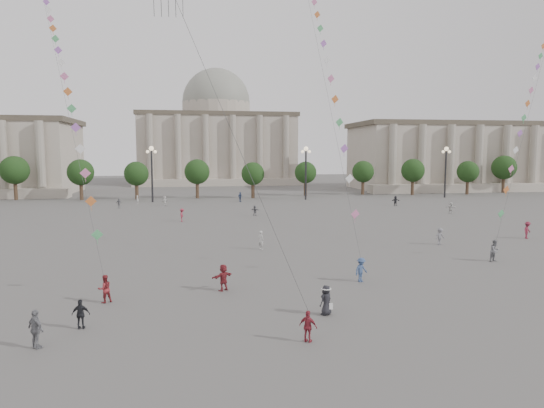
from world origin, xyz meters
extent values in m
plane|color=#4E4C49|center=(0.00, 0.00, 0.00)|extent=(360.00, 360.00, 0.00)
cube|color=#A69D8C|center=(75.00, 95.00, 8.00)|extent=(80.00, 22.00, 16.00)
cube|color=#4F473A|center=(75.00, 95.00, 16.60)|extent=(81.60, 22.44, 1.20)
cube|color=#A69D8C|center=(75.00, 82.00, 1.00)|extent=(84.00, 4.00, 2.00)
cube|color=#A69D8C|center=(0.00, 130.00, 10.00)|extent=(46.00, 30.00, 20.00)
cube|color=#4F473A|center=(0.00, 130.00, 20.60)|extent=(46.92, 30.60, 1.20)
cube|color=#A69D8C|center=(0.00, 113.00, 1.00)|extent=(48.30, 4.00, 2.00)
cylinder|color=#A69D8C|center=(0.00, 130.00, 22.50)|extent=(21.00, 21.00, 5.00)
sphere|color=gray|center=(0.00, 130.00, 25.00)|extent=(21.00, 21.00, 21.00)
cylinder|color=#3C2B1E|center=(-42.00, 78.00, 1.76)|extent=(0.70, 0.70, 3.52)
sphere|color=black|center=(-42.00, 78.00, 5.44)|extent=(5.12, 5.12, 5.12)
cylinder|color=#3C2B1E|center=(-30.00, 78.00, 1.76)|extent=(0.70, 0.70, 3.52)
sphere|color=black|center=(-30.00, 78.00, 5.44)|extent=(5.12, 5.12, 5.12)
cylinder|color=#3C2B1E|center=(-18.00, 78.00, 1.76)|extent=(0.70, 0.70, 3.52)
sphere|color=black|center=(-18.00, 78.00, 5.44)|extent=(5.12, 5.12, 5.12)
cylinder|color=#3C2B1E|center=(-6.00, 78.00, 1.76)|extent=(0.70, 0.70, 3.52)
sphere|color=black|center=(-6.00, 78.00, 5.44)|extent=(5.12, 5.12, 5.12)
cylinder|color=#3C2B1E|center=(6.00, 78.00, 1.76)|extent=(0.70, 0.70, 3.52)
sphere|color=black|center=(6.00, 78.00, 5.44)|extent=(5.12, 5.12, 5.12)
cylinder|color=#3C2B1E|center=(18.00, 78.00, 1.76)|extent=(0.70, 0.70, 3.52)
sphere|color=black|center=(18.00, 78.00, 5.44)|extent=(5.12, 5.12, 5.12)
cylinder|color=#3C2B1E|center=(30.00, 78.00, 1.76)|extent=(0.70, 0.70, 3.52)
sphere|color=black|center=(30.00, 78.00, 5.44)|extent=(5.12, 5.12, 5.12)
cylinder|color=#3C2B1E|center=(42.00, 78.00, 1.76)|extent=(0.70, 0.70, 3.52)
sphere|color=black|center=(42.00, 78.00, 5.44)|extent=(5.12, 5.12, 5.12)
cylinder|color=#3C2B1E|center=(54.00, 78.00, 1.76)|extent=(0.70, 0.70, 3.52)
sphere|color=black|center=(54.00, 78.00, 5.44)|extent=(5.12, 5.12, 5.12)
cylinder|color=#3C2B1E|center=(66.00, 78.00, 1.76)|extent=(0.70, 0.70, 3.52)
sphere|color=black|center=(66.00, 78.00, 5.44)|extent=(5.12, 5.12, 5.12)
cylinder|color=#262628|center=(-15.00, 70.00, 5.00)|extent=(0.36, 0.36, 10.00)
sphere|color=#FFE5B2|center=(-15.00, 70.00, 10.20)|extent=(0.90, 0.90, 0.90)
sphere|color=#FFE5B2|center=(-15.70, 70.00, 9.60)|extent=(0.60, 0.60, 0.60)
sphere|color=#FFE5B2|center=(-14.30, 70.00, 9.60)|extent=(0.60, 0.60, 0.60)
cylinder|color=#262628|center=(15.00, 70.00, 5.00)|extent=(0.36, 0.36, 10.00)
sphere|color=#FFE5B2|center=(15.00, 70.00, 10.20)|extent=(0.90, 0.90, 0.90)
sphere|color=#FFE5B2|center=(14.30, 70.00, 9.60)|extent=(0.60, 0.60, 0.60)
sphere|color=#FFE5B2|center=(15.70, 70.00, 9.60)|extent=(0.60, 0.60, 0.60)
cylinder|color=#262628|center=(45.00, 70.00, 5.00)|extent=(0.36, 0.36, 10.00)
sphere|color=#FFE5B2|center=(45.00, 70.00, 10.20)|extent=(0.90, 0.90, 0.90)
sphere|color=#FFE5B2|center=(44.30, 70.00, 9.60)|extent=(0.60, 0.60, 0.60)
sphere|color=#FFE5B2|center=(45.70, 70.00, 9.60)|extent=(0.60, 0.60, 0.60)
imported|color=navy|center=(1.62, 68.00, 0.95)|extent=(1.13, 1.09, 1.89)
imported|color=silver|center=(-12.30, 62.89, 0.89)|extent=(1.37, 1.66, 1.78)
imported|color=slate|center=(17.97, 21.23, 0.88)|extent=(1.27, 0.92, 1.76)
imported|color=silver|center=(32.46, 45.07, 0.90)|extent=(1.71, 1.26, 1.79)
imported|color=maroon|center=(29.26, 23.03, 0.95)|extent=(1.41, 1.26, 1.90)
imported|color=black|center=(28.32, 56.61, 0.87)|extent=(1.68, 0.77, 1.75)
imported|color=silver|center=(-17.43, 66.81, 0.79)|extent=(0.67, 0.68, 1.58)
imported|color=slate|center=(1.96, 47.19, 0.78)|extent=(1.40, 1.28, 1.56)
imported|color=#B8B8B4|center=(-0.55, 21.73, 0.92)|extent=(0.73, 0.80, 1.85)
imported|color=slate|center=(-19.80, 60.45, 0.83)|extent=(1.02, 0.54, 1.67)
imported|color=#9A2A3D|center=(-8.71, 42.55, 0.90)|extent=(0.76, 1.22, 1.80)
imported|color=maroon|center=(-1.34, -1.79, 0.81)|extent=(1.00, 0.88, 1.62)
imported|color=maroon|center=(-5.02, 8.01, 0.92)|extent=(1.70, 1.45, 1.84)
imported|color=slate|center=(-14.54, -0.52, 0.97)|extent=(1.16, 1.11, 1.94)
imported|color=black|center=(-13.01, 1.91, 0.81)|extent=(0.97, 0.44, 1.62)
imported|color=maroon|center=(-12.58, 6.50, 0.89)|extent=(1.09, 1.01, 1.79)
imported|color=#354D79|center=(5.11, 8.71, 0.90)|extent=(1.34, 1.16, 1.80)
imported|color=slate|center=(18.87, 13.29, 0.96)|extent=(1.11, 0.98, 1.91)
imported|color=black|center=(0.64, 2.05, 0.88)|extent=(1.03, 0.95, 1.76)
cone|color=white|center=(0.64, 2.05, 1.62)|extent=(0.52, 0.52, 0.14)
cylinder|color=white|center=(0.64, 2.05, 1.56)|extent=(0.60, 0.60, 0.02)
cube|color=white|center=(0.89, 1.90, 0.55)|extent=(0.22, 0.10, 0.35)
cylinder|color=#3F3F3F|center=(-4.74, 1.16, 10.30)|extent=(0.02, 0.02, 19.58)
cylinder|color=#3F3F3F|center=(-20.66, 28.92, 19.06)|extent=(0.02, 0.02, 59.21)
cube|color=#50AF6B|center=(-13.32, 8.53, 4.04)|extent=(0.76, 0.25, 0.76)
cube|color=orange|center=(-14.05, 10.57, 6.08)|extent=(0.76, 0.25, 0.76)
cube|color=pink|center=(-14.79, 12.61, 7.96)|extent=(0.76, 0.25, 0.76)
cube|color=white|center=(-15.52, 14.65, 9.75)|extent=(0.76, 0.25, 0.76)
cube|color=#AB63C7|center=(-16.25, 16.69, 11.47)|extent=(0.76, 0.25, 0.76)
cube|color=#50AF6B|center=(-16.99, 18.73, 13.14)|extent=(0.76, 0.25, 0.76)
cube|color=orange|center=(-17.72, 20.77, 14.77)|extent=(0.76, 0.25, 0.76)
cube|color=pink|center=(-18.46, 22.80, 16.36)|extent=(0.76, 0.25, 0.76)
cube|color=white|center=(-19.19, 24.84, 17.93)|extent=(0.76, 0.25, 0.76)
cube|color=#AB63C7|center=(-19.92, 26.88, 19.47)|extent=(0.76, 0.25, 0.76)
cube|color=#50AF6B|center=(-20.66, 28.92, 20.99)|extent=(0.76, 0.25, 0.76)
cube|color=orange|center=(-21.39, 30.96, 22.48)|extent=(0.76, 0.25, 0.76)
cube|color=pink|center=(-22.12, 33.00, 23.96)|extent=(0.76, 0.25, 0.76)
cube|color=white|center=(-22.86, 35.03, 25.42)|extent=(0.76, 0.25, 0.76)
cube|color=#AB63C7|center=(-23.59, 37.07, 26.86)|extent=(0.76, 0.25, 0.76)
cylinder|color=#3F3F3F|center=(7.20, 34.36, 26.68)|extent=(0.02, 0.02, 72.02)
cube|color=pink|center=(5.28, 10.76, 4.76)|extent=(0.76, 0.25, 0.76)
cube|color=white|center=(5.45, 12.81, 7.38)|extent=(0.76, 0.25, 0.76)
cube|color=#AB63C7|center=(5.61, 14.86, 9.81)|extent=(0.76, 0.25, 0.76)
cube|color=#50AF6B|center=(5.78, 16.92, 12.11)|extent=(0.76, 0.25, 0.76)
cube|color=orange|center=(5.95, 18.97, 14.32)|extent=(0.76, 0.25, 0.76)
cube|color=pink|center=(6.11, 21.02, 16.47)|extent=(0.76, 0.25, 0.76)
cube|color=white|center=(6.28, 23.07, 18.57)|extent=(0.76, 0.25, 0.76)
cube|color=#AB63C7|center=(6.45, 25.13, 20.62)|extent=(0.76, 0.25, 0.76)
cube|color=#50AF6B|center=(6.61, 27.18, 22.63)|extent=(0.76, 0.25, 0.76)
cube|color=orange|center=(6.78, 29.23, 24.61)|extent=(0.76, 0.25, 0.76)
cube|color=pink|center=(6.95, 31.28, 26.56)|extent=(0.76, 0.25, 0.76)
cylinder|color=#3F3F3F|center=(33.89, 28.58, 18.95)|extent=(0.02, 0.02, 55.27)
cube|color=#50AF6B|center=(20.24, 14.68, 4.02)|extent=(0.76, 0.25, 0.76)
cube|color=orange|center=(21.60, 16.07, 6.05)|extent=(0.76, 0.25, 0.76)
cube|color=pink|center=(22.97, 17.46, 7.92)|extent=(0.76, 0.25, 0.76)
cube|color=white|center=(24.33, 18.85, 9.70)|extent=(0.76, 0.25, 0.76)
cube|color=#AB63C7|center=(25.70, 20.24, 11.41)|extent=(0.76, 0.25, 0.76)
cube|color=#50AF6B|center=(27.06, 21.63, 13.07)|extent=(0.76, 0.25, 0.76)
cube|color=orange|center=(28.43, 23.02, 14.69)|extent=(0.76, 0.25, 0.76)
cube|color=pink|center=(29.79, 24.41, 16.27)|extent=(0.76, 0.25, 0.76)
cube|color=white|center=(31.16, 25.80, 17.83)|extent=(0.76, 0.25, 0.76)
cube|color=#AB63C7|center=(32.52, 27.19, 19.36)|extent=(0.76, 0.25, 0.76)
cube|color=#50AF6B|center=(33.89, 28.58, 20.86)|extent=(0.76, 0.25, 0.76)
cube|color=orange|center=(35.25, 29.97, 22.35)|extent=(0.76, 0.25, 0.76)
camera|label=1|loc=(-6.78, -24.65, 9.48)|focal=32.00mm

